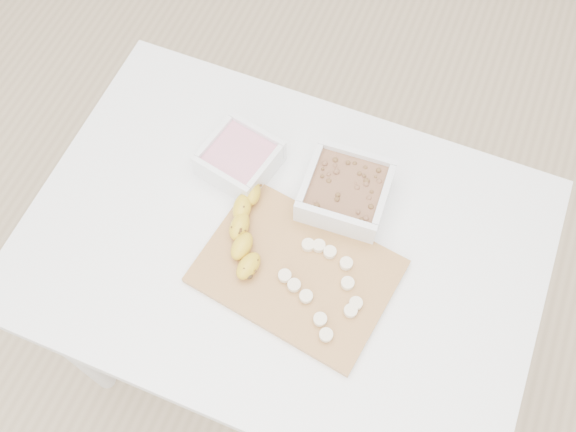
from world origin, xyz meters
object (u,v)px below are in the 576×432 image
at_px(table, 283,261).
at_px(bowl_yogurt, 240,158).
at_px(bowl_granola, 345,192).
at_px(banana, 246,230).
at_px(cutting_board, 297,271).

distance_m(table, bowl_yogurt, 0.23).
bearing_deg(bowl_granola, bowl_yogurt, -178.90).
xyz_separation_m(bowl_yogurt, banana, (0.08, -0.14, 0.00)).
xyz_separation_m(table, banana, (-0.07, -0.01, 0.13)).
bearing_deg(table, bowl_granola, 58.45).
bearing_deg(bowl_yogurt, table, -41.26).
relative_size(table, bowl_yogurt, 6.18).
bearing_deg(bowl_yogurt, banana, -61.59).
height_order(bowl_yogurt, cutting_board, bowl_yogurt).
relative_size(bowl_granola, banana, 0.82).
xyz_separation_m(table, bowl_granola, (0.08, 0.13, 0.13)).
bearing_deg(table, banana, -167.59).
distance_m(bowl_yogurt, cutting_board, 0.26).
bearing_deg(cutting_board, table, 136.18).
relative_size(table, bowl_granola, 5.88).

